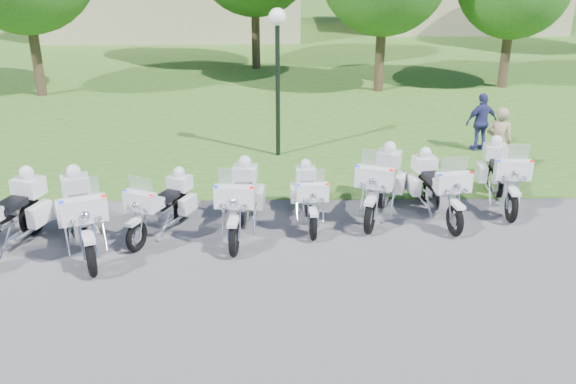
{
  "coord_description": "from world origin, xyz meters",
  "views": [
    {
      "loc": [
        -0.18,
        -10.44,
        5.77
      ],
      "look_at": [
        -0.0,
        1.2,
        0.95
      ],
      "focal_mm": 40.0,
      "sensor_mm": 36.0,
      "label": 1
    }
  ],
  "objects_px": {
    "motorcycle_7": "(502,174)",
    "lamp_post": "(277,45)",
    "motorcycle_3": "(241,200)",
    "bystander_a": "(498,142)",
    "motorcycle_0": "(2,216)",
    "motorcycle_5": "(381,182)",
    "motorcycle_1": "(82,214)",
    "motorcycle_6": "(437,186)",
    "motorcycle_4": "(309,195)",
    "motorcycle_2": "(162,205)",
    "bystander_c": "(481,122)"
  },
  "relations": [
    {
      "from": "motorcycle_7",
      "to": "lamp_post",
      "type": "height_order",
      "value": "lamp_post"
    },
    {
      "from": "motorcycle_3",
      "to": "bystander_a",
      "type": "bearing_deg",
      "value": -149.3
    },
    {
      "from": "motorcycle_0",
      "to": "motorcycle_3",
      "type": "bearing_deg",
      "value": -151.83
    },
    {
      "from": "motorcycle_5",
      "to": "motorcycle_7",
      "type": "height_order",
      "value": "motorcycle_5"
    },
    {
      "from": "motorcycle_0",
      "to": "lamp_post",
      "type": "xyz_separation_m",
      "value": [
        5.2,
        5.55,
        2.23
      ]
    },
    {
      "from": "motorcycle_1",
      "to": "motorcycle_6",
      "type": "relative_size",
      "value": 1.06
    },
    {
      "from": "motorcycle_6",
      "to": "motorcycle_7",
      "type": "relative_size",
      "value": 0.97
    },
    {
      "from": "motorcycle_6",
      "to": "motorcycle_7",
      "type": "bearing_deg",
      "value": -167.39
    },
    {
      "from": "motorcycle_0",
      "to": "motorcycle_4",
      "type": "distance_m",
      "value": 5.98
    },
    {
      "from": "lamp_post",
      "to": "motorcycle_6",
      "type": "bearing_deg",
      "value": -49.85
    },
    {
      "from": "motorcycle_1",
      "to": "motorcycle_3",
      "type": "relative_size",
      "value": 1.01
    },
    {
      "from": "motorcycle_2",
      "to": "motorcycle_7",
      "type": "relative_size",
      "value": 0.82
    },
    {
      "from": "motorcycle_5",
      "to": "bystander_a",
      "type": "height_order",
      "value": "bystander_a"
    },
    {
      "from": "motorcycle_6",
      "to": "bystander_c",
      "type": "relative_size",
      "value": 1.47
    },
    {
      "from": "motorcycle_4",
      "to": "motorcycle_2",
      "type": "bearing_deg",
      "value": 6.0
    },
    {
      "from": "motorcycle_5",
      "to": "bystander_c",
      "type": "height_order",
      "value": "motorcycle_5"
    },
    {
      "from": "motorcycle_2",
      "to": "bystander_c",
      "type": "distance_m",
      "value": 9.43
    },
    {
      "from": "bystander_c",
      "to": "motorcycle_3",
      "type": "bearing_deg",
      "value": 23.12
    },
    {
      "from": "motorcycle_0",
      "to": "motorcycle_6",
      "type": "distance_m",
      "value": 8.71
    },
    {
      "from": "motorcycle_1",
      "to": "motorcycle_5",
      "type": "height_order",
      "value": "motorcycle_1"
    },
    {
      "from": "motorcycle_5",
      "to": "motorcycle_4",
      "type": "bearing_deg",
      "value": 33.85
    },
    {
      "from": "motorcycle_1",
      "to": "motorcycle_3",
      "type": "height_order",
      "value": "motorcycle_1"
    },
    {
      "from": "motorcycle_1",
      "to": "motorcycle_4",
      "type": "height_order",
      "value": "motorcycle_1"
    },
    {
      "from": "motorcycle_3",
      "to": "motorcycle_5",
      "type": "distance_m",
      "value": 3.1
    },
    {
      "from": "motorcycle_3",
      "to": "bystander_c",
      "type": "bearing_deg",
      "value": -136.95
    },
    {
      "from": "motorcycle_1",
      "to": "bystander_c",
      "type": "bearing_deg",
      "value": -169.73
    },
    {
      "from": "motorcycle_1",
      "to": "motorcycle_2",
      "type": "bearing_deg",
      "value": -174.19
    },
    {
      "from": "motorcycle_1",
      "to": "bystander_a",
      "type": "xyz_separation_m",
      "value": [
        9.14,
        3.77,
        0.15
      ]
    },
    {
      "from": "motorcycle_0",
      "to": "motorcycle_7",
      "type": "height_order",
      "value": "motorcycle_0"
    },
    {
      "from": "lamp_post",
      "to": "motorcycle_1",
      "type": "bearing_deg",
      "value": -124.29
    },
    {
      "from": "motorcycle_3",
      "to": "motorcycle_5",
      "type": "bearing_deg",
      "value": -159.16
    },
    {
      "from": "motorcycle_4",
      "to": "motorcycle_3",
      "type": "bearing_deg",
      "value": 15.92
    },
    {
      "from": "motorcycle_7",
      "to": "bystander_c",
      "type": "xyz_separation_m",
      "value": [
        0.62,
        3.68,
        0.12
      ]
    },
    {
      "from": "motorcycle_5",
      "to": "bystander_c",
      "type": "distance_m",
      "value": 5.4
    },
    {
      "from": "motorcycle_4",
      "to": "bystander_a",
      "type": "height_order",
      "value": "bystander_a"
    },
    {
      "from": "motorcycle_0",
      "to": "motorcycle_3",
      "type": "distance_m",
      "value": 4.51
    },
    {
      "from": "bystander_a",
      "to": "bystander_c",
      "type": "height_order",
      "value": "bystander_a"
    },
    {
      "from": "motorcycle_1",
      "to": "motorcycle_7",
      "type": "relative_size",
      "value": 1.03
    },
    {
      "from": "motorcycle_0",
      "to": "motorcycle_4",
      "type": "relative_size",
      "value": 1.22
    },
    {
      "from": "motorcycle_4",
      "to": "motorcycle_1",
      "type": "bearing_deg",
      "value": 12.18
    },
    {
      "from": "motorcycle_4",
      "to": "lamp_post",
      "type": "bearing_deg",
      "value": -84.83
    },
    {
      "from": "motorcycle_4",
      "to": "bystander_c",
      "type": "height_order",
      "value": "bystander_c"
    },
    {
      "from": "lamp_post",
      "to": "bystander_c",
      "type": "xyz_separation_m",
      "value": [
        5.6,
        0.33,
        -2.16
      ]
    },
    {
      "from": "motorcycle_6",
      "to": "motorcycle_7",
      "type": "distance_m",
      "value": 1.73
    },
    {
      "from": "motorcycle_0",
      "to": "bystander_c",
      "type": "distance_m",
      "value": 12.3
    },
    {
      "from": "motorcycle_4",
      "to": "motorcycle_5",
      "type": "xyz_separation_m",
      "value": [
        1.58,
        0.39,
        0.12
      ]
    },
    {
      "from": "motorcycle_5",
      "to": "bystander_c",
      "type": "bearing_deg",
      "value": -108.84
    },
    {
      "from": "motorcycle_7",
      "to": "motorcycle_2",
      "type": "bearing_deg",
      "value": 15.46
    },
    {
      "from": "bystander_a",
      "to": "bystander_c",
      "type": "distance_m",
      "value": 2.05
    },
    {
      "from": "motorcycle_2",
      "to": "motorcycle_3",
      "type": "height_order",
      "value": "motorcycle_3"
    }
  ]
}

